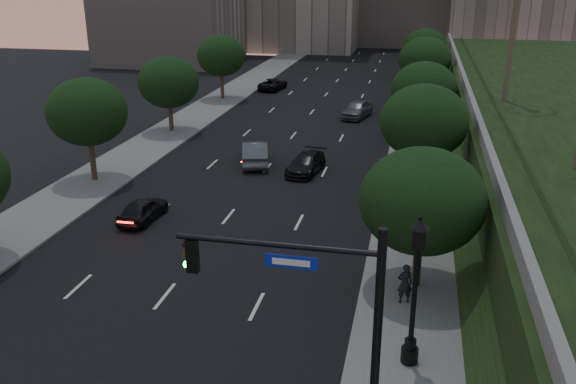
% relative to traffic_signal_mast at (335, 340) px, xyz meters
% --- Properties ---
extents(ground, '(160.00, 160.00, 0.00)m').
position_rel_traffic_signal_mast_xyz_m(ground, '(-8.12, 2.12, -3.67)').
color(ground, black).
rests_on(ground, ground).
extents(road_surface, '(16.00, 140.00, 0.02)m').
position_rel_traffic_signal_mast_xyz_m(road_surface, '(-8.12, 32.12, -3.66)').
color(road_surface, black).
rests_on(road_surface, ground).
extents(sidewalk_right, '(4.50, 140.00, 0.15)m').
position_rel_traffic_signal_mast_xyz_m(sidewalk_right, '(2.13, 32.12, -3.60)').
color(sidewalk_right, slate).
rests_on(sidewalk_right, ground).
extents(sidewalk_left, '(4.50, 140.00, 0.15)m').
position_rel_traffic_signal_mast_xyz_m(sidewalk_left, '(-18.37, 32.12, -3.60)').
color(sidewalk_left, slate).
rests_on(sidewalk_left, ground).
extents(parapet_wall, '(0.35, 90.00, 0.70)m').
position_rel_traffic_signal_mast_xyz_m(parapet_wall, '(5.38, 30.12, 0.68)').
color(parapet_wall, slate).
rests_on(parapet_wall, embankment).
extents(office_block_filler, '(18.00, 16.00, 14.00)m').
position_rel_traffic_signal_mast_xyz_m(office_block_filler, '(-34.12, 72.12, 3.33)').
color(office_block_filler, '#A39B95').
rests_on(office_block_filler, ground).
extents(tree_right_a, '(5.20, 5.20, 6.24)m').
position_rel_traffic_signal_mast_xyz_m(tree_right_a, '(2.18, 10.12, 0.35)').
color(tree_right_a, '#38281C').
rests_on(tree_right_a, ground).
extents(tree_right_b, '(5.20, 5.20, 6.74)m').
position_rel_traffic_signal_mast_xyz_m(tree_right_b, '(2.18, 22.12, 0.84)').
color(tree_right_b, '#38281C').
rests_on(tree_right_b, ground).
extents(tree_right_c, '(5.20, 5.20, 6.24)m').
position_rel_traffic_signal_mast_xyz_m(tree_right_c, '(2.18, 35.12, 0.35)').
color(tree_right_c, '#38281C').
rests_on(tree_right_c, ground).
extents(tree_right_d, '(5.20, 5.20, 6.74)m').
position_rel_traffic_signal_mast_xyz_m(tree_right_d, '(2.18, 49.12, 0.84)').
color(tree_right_d, '#38281C').
rests_on(tree_right_d, ground).
extents(tree_right_e, '(5.20, 5.20, 6.24)m').
position_rel_traffic_signal_mast_xyz_m(tree_right_e, '(2.18, 64.12, 0.35)').
color(tree_right_e, '#38281C').
rests_on(tree_right_e, ground).
extents(tree_left_b, '(5.00, 5.00, 6.71)m').
position_rel_traffic_signal_mast_xyz_m(tree_left_b, '(-18.42, 20.12, 0.90)').
color(tree_left_b, '#38281C').
rests_on(tree_left_b, ground).
extents(tree_left_c, '(5.00, 5.00, 6.34)m').
position_rel_traffic_signal_mast_xyz_m(tree_left_c, '(-18.42, 33.12, 0.53)').
color(tree_left_c, '#38281C').
rests_on(tree_left_c, ground).
extents(tree_left_d, '(5.00, 5.00, 6.71)m').
position_rel_traffic_signal_mast_xyz_m(tree_left_d, '(-18.42, 47.12, 0.90)').
color(tree_left_d, '#38281C').
rests_on(tree_left_d, ground).
extents(traffic_signal_mast, '(5.68, 0.56, 7.00)m').
position_rel_traffic_signal_mast_xyz_m(traffic_signal_mast, '(0.00, 0.00, 0.00)').
color(traffic_signal_mast, black).
rests_on(traffic_signal_mast, ground).
extents(street_lamp, '(0.64, 0.64, 5.62)m').
position_rel_traffic_signal_mast_xyz_m(street_lamp, '(2.05, 4.46, -1.04)').
color(street_lamp, black).
rests_on(street_lamp, ground).
extents(sedan_near_left, '(1.75, 3.86, 1.29)m').
position_rel_traffic_signal_mast_xyz_m(sedan_near_left, '(-12.52, 14.66, -3.03)').
color(sedan_near_left, black).
rests_on(sedan_near_left, ground).
extents(sedan_mid_left, '(2.97, 5.25, 1.64)m').
position_rel_traffic_signal_mast_xyz_m(sedan_mid_left, '(-9.21, 25.97, -2.85)').
color(sedan_mid_left, '#505357').
rests_on(sedan_mid_left, ground).
extents(sedan_far_left, '(2.81, 4.97, 1.31)m').
position_rel_traffic_signal_mast_xyz_m(sedan_far_left, '(-14.47, 53.56, -3.02)').
color(sedan_far_left, black).
rests_on(sedan_far_left, ground).
extents(sedan_near_right, '(2.43, 4.66, 1.29)m').
position_rel_traffic_signal_mast_xyz_m(sedan_near_right, '(-5.33, 24.73, -3.03)').
color(sedan_near_right, black).
rests_on(sedan_near_right, ground).
extents(sedan_far_right, '(2.93, 5.02, 1.61)m').
position_rel_traffic_signal_mast_xyz_m(sedan_far_right, '(-3.65, 41.70, -2.87)').
color(sedan_far_right, '#5B5D63').
rests_on(sedan_far_right, ground).
extents(pedestrian_a, '(0.71, 0.56, 1.72)m').
position_rel_traffic_signal_mast_xyz_m(pedestrian_a, '(1.72, 8.50, -2.66)').
color(pedestrian_a, black).
rests_on(pedestrian_a, sidewalk_right).
extents(pedestrian_b, '(1.14, 1.02, 1.92)m').
position_rel_traffic_signal_mast_xyz_m(pedestrian_b, '(1.98, 13.96, -2.56)').
color(pedestrian_b, black).
rests_on(pedestrian_b, sidewalk_right).
extents(pedestrian_c, '(1.13, 0.81, 1.78)m').
position_rel_traffic_signal_mast_xyz_m(pedestrian_c, '(2.89, 14.56, -2.63)').
color(pedestrian_c, black).
rests_on(pedestrian_c, sidewalk_right).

